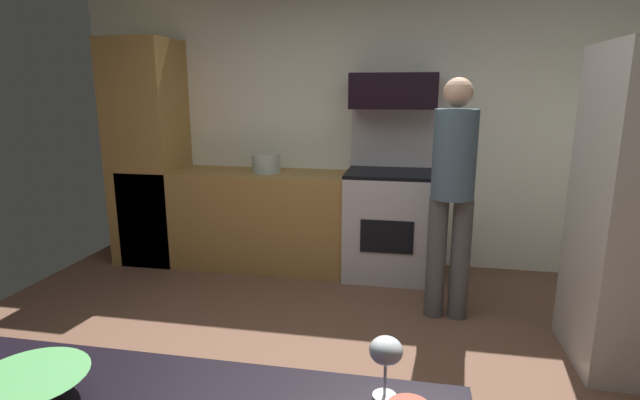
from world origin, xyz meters
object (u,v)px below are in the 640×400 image
microwave (394,91)px  person_cook (452,188)px  oven_range (389,219)px  stock_pot (266,163)px  wine_glass_mid (386,353)px  mixing_bowl_prep (32,390)px

microwave → person_cook: bearing=-61.8°
oven_range → microwave: size_ratio=2.01×
microwave → oven_range: bearing=-90.0°
microwave → stock_pot: 1.31m
wine_glass_mid → stock_pot: stock_pot is taller
microwave → stock_pot: microwave is taller
mixing_bowl_prep → stock_pot: 3.37m
microwave → mixing_bowl_prep: (-0.70, -3.43, -0.70)m
oven_range → stock_pot: bearing=179.7°
mixing_bowl_prep → wine_glass_mid: 0.86m
person_cook → wine_glass_mid: bearing=-98.0°
oven_range → microwave: microwave is taller
person_cook → stock_pot: bearing=153.8°
oven_range → mixing_bowl_prep: bearing=-101.9°
stock_pot → oven_range: bearing=-0.3°
microwave → mixing_bowl_prep: microwave is taller
mixing_bowl_prep → stock_pot: size_ratio=1.02×
person_cook → mixing_bowl_prep: (-1.17, -2.56, -0.03)m
stock_pot → mixing_bowl_prep: bearing=-82.6°
wine_glass_mid → stock_pot: (-1.27, 3.16, -0.03)m
stock_pot → person_cook: bearing=-26.2°
person_cook → wine_glass_mid: size_ratio=10.69×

